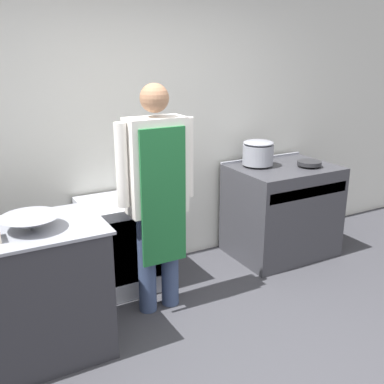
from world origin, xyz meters
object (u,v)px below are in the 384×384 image
Objects in this scene: fridge_unit at (125,243)px; person_cook at (157,188)px; stove at (281,210)px; saute_pan at (309,163)px; stock_pot at (258,152)px; mixing_bowl at (31,223)px.

person_cook is (0.11, -0.47, 0.61)m from fridge_unit.
saute_pan is (0.20, -0.13, 0.49)m from stove.
person_cook is 1.38m from stock_pot.
saute_pan is at bearing -31.75° from stock_pot.
stock_pot reaches higher than fridge_unit.
stove is at bearing 13.00° from person_cook.
stock_pot is at bearing 149.48° from stove.
stove is 2.69× the size of mixing_bowl.
person_cook is 5.96× the size of stock_pot.
saute_pan reaches higher than stove.
stove is at bearing -30.52° from stock_pot.
fridge_unit is 2.15× the size of mixing_bowl.
person_cook reaches higher than stock_pot.
person_cook is at bearing -159.54° from stock_pot.
stove is 0.65m from stock_pot.
stock_pot reaches higher than mixing_bowl.
stock_pot is (1.41, 0.01, 0.66)m from fridge_unit.
person_cook is at bearing -167.00° from stove.
person_cook is 1.74m from saute_pan.
fridge_unit is at bearing 172.19° from saute_pan.
mixing_bowl is at bearing -163.68° from stock_pot.
mixing_bowl is 1.24× the size of stock_pot.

